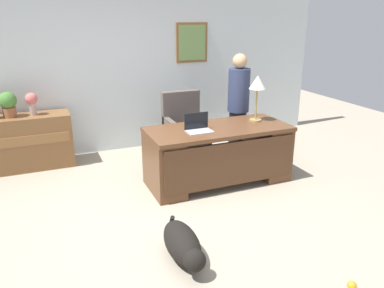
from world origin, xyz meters
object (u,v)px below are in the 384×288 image
(dog_toy_ball, at_px, (352,285))
(person_standing, at_px, (238,107))
(desk, at_px, (219,153))
(desk_lamp, at_px, (257,85))
(potted_plant, at_px, (8,103))
(vase_with_flowers, at_px, (32,101))
(dog_lying, at_px, (183,245))
(armchair, at_px, (185,130))
(laptop, at_px, (198,127))
(credenza, at_px, (17,143))

(dog_toy_ball, bearing_deg, person_standing, 79.55)
(desk, height_order, person_standing, person_standing)
(desk, height_order, desk_lamp, desk_lamp)
(potted_plant, height_order, dog_toy_ball, potted_plant)
(person_standing, height_order, potted_plant, person_standing)
(desk, distance_m, vase_with_flowers, 2.77)
(dog_lying, relative_size, potted_plant, 2.39)
(dog_lying, bearing_deg, dog_toy_ball, -39.08)
(vase_with_flowers, distance_m, potted_plant, 0.31)
(desk, relative_size, person_standing, 1.15)
(vase_with_flowers, distance_m, dog_toy_ball, 4.62)
(potted_plant, bearing_deg, armchair, -13.16)
(desk, xyz_separation_m, dog_lying, (-1.06, -1.41, -0.27))
(desk_lamp, distance_m, potted_plant, 3.46)
(laptop, bearing_deg, desk, 4.21)
(dog_toy_ball, bearing_deg, desk_lamp, 77.91)
(desk_lamp, distance_m, dog_toy_ball, 2.79)
(person_standing, distance_m, desk_lamp, 0.69)
(armchair, height_order, person_standing, person_standing)
(armchair, relative_size, dog_toy_ball, 13.36)
(desk, height_order, dog_lying, desk)
(credenza, height_order, dog_toy_ball, credenza)
(credenza, bearing_deg, desk, -31.86)
(desk, bearing_deg, person_standing, 45.90)
(armchair, relative_size, potted_plant, 2.92)
(person_standing, bearing_deg, potted_plant, 164.11)
(credenza, height_order, laptop, laptop)
(dog_lying, bearing_deg, vase_with_flowers, 111.28)
(credenza, relative_size, dog_toy_ball, 19.53)
(person_standing, height_order, dog_toy_ball, person_standing)
(dog_lying, bearing_deg, desk_lamp, 42.33)
(vase_with_flowers, bearing_deg, dog_toy_ball, -59.43)
(laptop, bearing_deg, credenza, 144.16)
(person_standing, bearing_deg, credenza, 163.99)
(person_standing, bearing_deg, dog_lying, -129.44)
(desk_lamp, xyz_separation_m, potted_plant, (-3.13, 1.44, -0.28))
(dog_lying, relative_size, dog_toy_ball, 10.92)
(desk, xyz_separation_m, person_standing, (0.63, 0.65, 0.42))
(dog_lying, xyz_separation_m, desk_lamp, (1.67, 1.52, 1.11))
(dog_toy_ball, bearing_deg, credenza, 123.50)
(desk_lamp, bearing_deg, armchair, 129.00)
(dog_toy_ball, bearing_deg, vase_with_flowers, 120.57)
(person_standing, relative_size, potted_plant, 4.53)
(armchair, xyz_separation_m, laptop, (-0.21, -1.01, 0.35))
(laptop, height_order, desk_lamp, desk_lamp)
(laptop, xyz_separation_m, desk_lamp, (0.92, 0.13, 0.44))
(armchair, height_order, vase_with_flowers, vase_with_flowers)
(armchair, distance_m, desk_lamp, 1.38)
(person_standing, relative_size, laptop, 5.10)
(credenza, bearing_deg, dog_toy_ball, -56.50)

